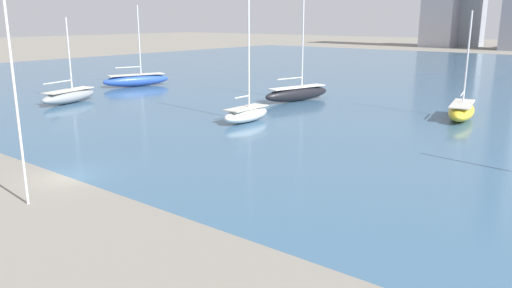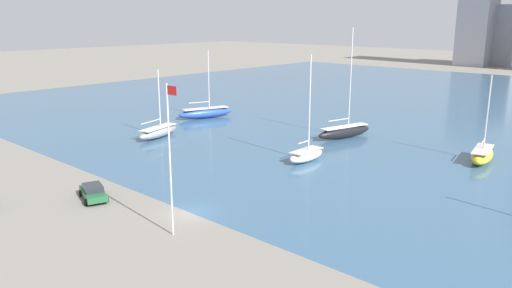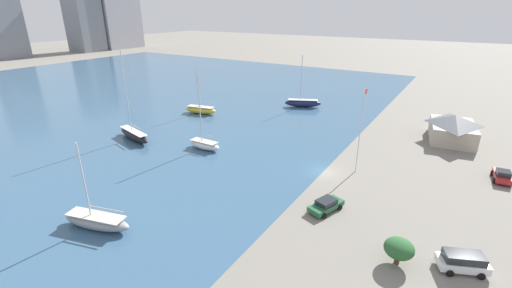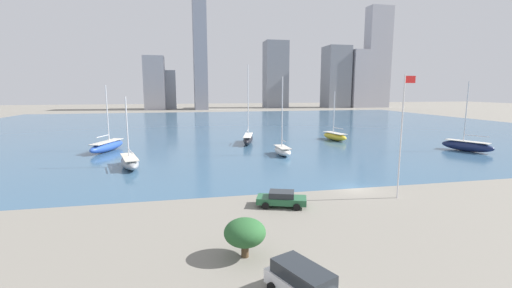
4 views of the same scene
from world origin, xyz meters
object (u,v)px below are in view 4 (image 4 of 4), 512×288
Objects in this scene: flag_pole at (402,133)px; sailboat_gray at (130,162)px; sailboat_navy at (467,146)px; sailboat_black at (248,139)px; sailboat_white at (283,150)px; sailboat_yellow at (335,136)px; sailboat_blue at (107,146)px; parked_sedan_green at (282,199)px; parked_suv_white at (302,282)px.

flag_pole is 35.90m from sailboat_gray.
sailboat_black is at bearing 130.59° from sailboat_navy.
sailboat_white is (-5.07, 24.87, -5.87)m from flag_pole.
sailboat_yellow is 0.81× the size of sailboat_white.
sailboat_blue is at bearing -157.88° from sailboat_black.
flag_pole is 40.10m from sailboat_black.
flag_pole is 49.91m from sailboat_blue.
sailboat_navy is (63.79, -13.34, 0.04)m from sailboat_blue.
parked_sedan_green is (-23.59, -39.48, -0.15)m from sailboat_yellow.
sailboat_black reaches higher than sailboat_navy.
parked_sedan_green is (-12.43, -0.07, -5.98)m from flag_pole.
flag_pole is 26.05m from sailboat_white.
sailboat_blue reaches higher than parked_suv_white.
parked_suv_white is at bearing -105.56° from sailboat_white.
sailboat_yellow is 24.94m from sailboat_navy.
sailboat_navy is at bearing -56.55° from sailboat_yellow.
parked_sedan_green is at bearing -132.13° from sailboat_yellow.
sailboat_gray is (-24.02, -4.67, -0.00)m from sailboat_white.
sailboat_blue is 2.54× the size of parked_suv_white.
sailboat_yellow is 44.60m from sailboat_gray.
sailboat_yellow is 60.09m from parked_suv_white.
sailboat_yellow is 0.90× the size of sailboat_blue.
sailboat_yellow is at bearing 110.01° from sailboat_navy.
sailboat_gray is (-20.65, -18.58, -0.14)m from sailboat_black.
parked_suv_white reaches higher than parked_sedan_green.
sailboat_white is 33.93m from sailboat_navy.
sailboat_blue is 2.35× the size of parked_sedan_green.
sailboat_black is at bearing 27.23° from sailboat_gray.
sailboat_navy is (33.78, -3.18, 0.14)m from sailboat_white.
sailboat_blue is 31.68m from sailboat_white.
sailboat_gray is at bearing 58.57° from parked_sedan_green.
sailboat_black reaches higher than parked_sedan_green.
parked_sedan_green is at bearing -107.21° from sailboat_white.
flag_pole is 0.95× the size of sailboat_white.
sailboat_yellow is at bearing 74.19° from flag_pole.
sailboat_navy is (28.71, 21.69, -5.73)m from flag_pole.
parked_sedan_green is at bearing 54.75° from parked_suv_white.
sailboat_yellow is at bearing -11.70° from parked_sedan_green.
sailboat_white is at bearing -62.30° from sailboat_black.
sailboat_navy is 2.69× the size of parked_suv_white.
sailboat_blue is 53.24m from parked_suv_white.
sailboat_yellow is 46.45m from sailboat_blue.
parked_suv_white is at bearing -83.28° from sailboat_gray.
sailboat_gray is 2.16× the size of parked_suv_white.
sailboat_black is 40.89m from sailboat_navy.
sailboat_black is at bearing 170.58° from sailboat_yellow.
sailboat_yellow is 2.29× the size of parked_suv_white.
sailboat_gray is 0.80× the size of sailboat_navy.
sailboat_navy reaches higher than flag_pole.
sailboat_navy is 57.07m from parked_suv_white.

